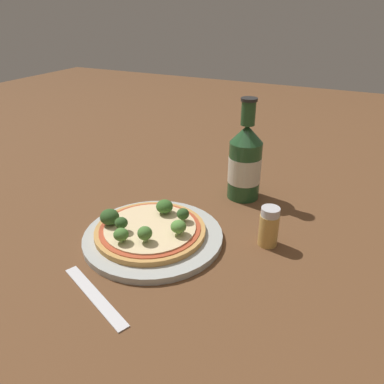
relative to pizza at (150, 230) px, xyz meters
name	(u,v)px	position (x,y,z in m)	size (l,w,h in m)	color
ground_plane	(153,239)	(0.00, -0.01, -0.02)	(3.00, 3.00, 0.00)	brown
plate	(153,237)	(0.00, -0.01, -0.01)	(0.25, 0.25, 0.01)	#B2B7B2
pizza	(150,230)	(0.00, 0.00, 0.00)	(0.20, 0.20, 0.01)	tan
broccoli_floret_0	(183,214)	(0.04, -0.04, 0.02)	(0.02, 0.02, 0.03)	#89A866
broccoli_floret_1	(164,206)	(0.05, 0.00, 0.02)	(0.03, 0.03, 0.03)	#89A866
broccoli_floret_2	(121,235)	(-0.06, 0.02, 0.02)	(0.03, 0.03, 0.03)	#89A866
broccoli_floret_3	(121,223)	(-0.04, 0.04, 0.02)	(0.02, 0.02, 0.03)	#89A866
broccoli_floret_4	(179,226)	(0.00, -0.06, 0.02)	(0.03, 0.03, 0.03)	#89A866
broccoli_floret_5	(145,233)	(-0.04, -0.02, 0.02)	(0.02, 0.02, 0.03)	#89A866
broccoli_floret_6	(110,217)	(-0.02, 0.07, 0.02)	(0.03, 0.03, 0.03)	#89A866
beer_bottle	(245,162)	(0.23, -0.09, 0.06)	(0.07, 0.07, 0.22)	#234C28
pepper_shaker	(269,227)	(0.08, -0.19, 0.02)	(0.03, 0.03, 0.07)	tan
fork	(94,295)	(-0.16, 0.00, -0.02)	(0.08, 0.16, 0.00)	silver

